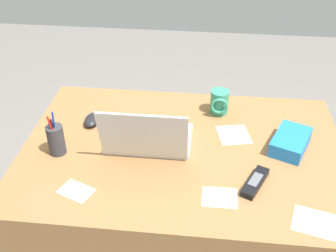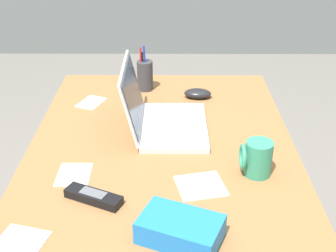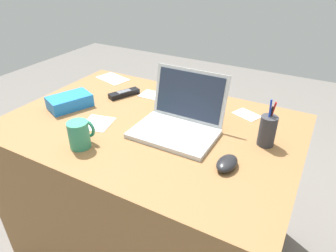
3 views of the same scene
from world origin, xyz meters
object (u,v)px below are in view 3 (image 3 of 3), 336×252
coffee_mug_white (80,134)px  snack_bag (70,102)px  laptop (179,121)px  cordless_phone (124,94)px  computer_mouse (227,163)px  pen_holder (267,130)px

coffee_mug_white → snack_bag: bearing=141.1°
laptop → cordless_phone: (-0.39, 0.17, -0.03)m
computer_mouse → pen_holder: 0.22m
laptop → snack_bag: 0.54m
computer_mouse → coffee_mug_white: (-0.51, -0.14, 0.03)m
cordless_phone → snack_bag: 0.26m
snack_bag → coffee_mug_white: bearing=-38.9°
cordless_phone → pen_holder: (0.72, -0.10, 0.05)m
cordless_phone → snack_bag: (-0.14, -0.22, 0.02)m
coffee_mug_white → snack_bag: (-0.27, 0.22, -0.02)m
computer_mouse → coffee_mug_white: bearing=-160.5°
computer_mouse → coffee_mug_white: size_ratio=1.00×
cordless_phone → snack_bag: bearing=-122.8°
coffee_mug_white → cordless_phone: 0.46m
coffee_mug_white → pen_holder: (0.59, 0.34, 0.01)m
coffee_mug_white → pen_holder: 0.68m
cordless_phone → pen_holder: bearing=-7.9°
cordless_phone → snack_bag: snack_bag is taller
laptop → snack_bag: bearing=-174.1°
pen_holder → snack_bag: 0.87m
coffee_mug_white → laptop: bearing=45.9°
laptop → cordless_phone: bearing=156.9°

